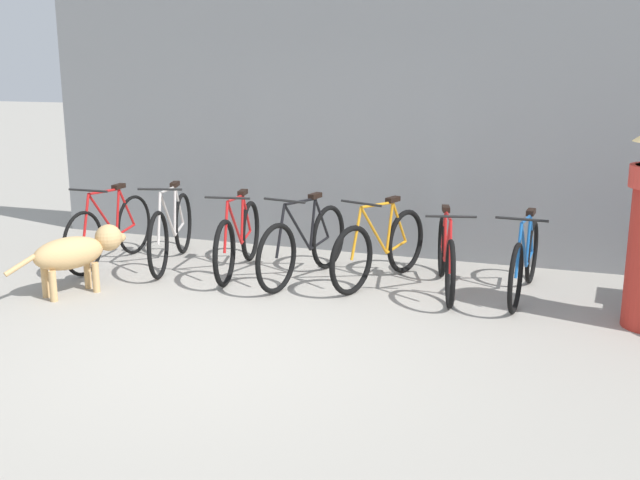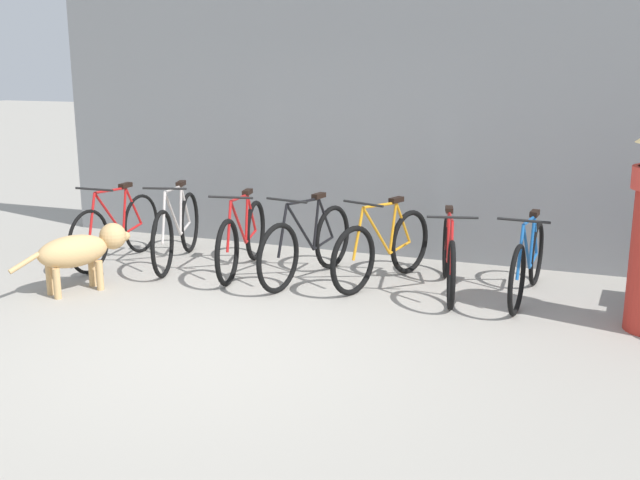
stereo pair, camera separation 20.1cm
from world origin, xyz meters
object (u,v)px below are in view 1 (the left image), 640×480
object	(u,v)px
bicycle_1	(171,231)
bicycle_3	(304,245)
bicycle_5	(446,257)
bicycle_4	(380,248)
bicycle_2	(238,239)
bicycle_6	(524,262)
stray_dog	(77,251)
bicycle_0	(110,231)

from	to	relation	value
bicycle_1	bicycle_3	bearing A→B (deg)	71.68
bicycle_5	bicycle_4	bearing A→B (deg)	-108.03
bicycle_2	bicycle_6	size ratio (longest dim) A/B	1.01
bicycle_2	stray_dog	world-z (taller)	bicycle_2
bicycle_0	bicycle_1	world-z (taller)	bicycle_1
bicycle_2	bicycle_0	bearing A→B (deg)	-94.20
bicycle_5	bicycle_6	xyz separation A→B (m)	(0.73, 0.04, 0.00)
bicycle_1	bicycle_0	bearing A→B (deg)	-90.14
bicycle_6	stray_dog	bearing A→B (deg)	-68.47
bicycle_1	bicycle_6	xyz separation A→B (m)	(3.72, 0.06, -0.03)
bicycle_3	bicycle_6	bearing A→B (deg)	104.22
bicycle_1	bicycle_2	bearing A→B (deg)	71.66
bicycle_2	bicycle_6	distance (m)	2.91
bicycle_5	stray_dog	bearing A→B (deg)	-83.77
bicycle_0	bicycle_2	size ratio (longest dim) A/B	0.99
bicycle_1	stray_dog	distance (m)	1.24
bicycle_1	bicycle_5	size ratio (longest dim) A/B	1.06
bicycle_0	bicycle_2	world-z (taller)	bicycle_0
bicycle_1	bicycle_4	xyz separation A→B (m)	(2.32, 0.07, -0.02)
bicycle_1	bicycle_5	distance (m)	2.99
bicycle_2	bicycle_1	bearing A→B (deg)	-102.46
stray_dog	bicycle_1	bearing A→B (deg)	12.55
stray_dog	bicycle_4	bearing A→B (deg)	-36.82
bicycle_0	bicycle_1	bearing A→B (deg)	104.50
bicycle_1	bicycle_5	bearing A→B (deg)	74.87
bicycle_4	stray_dog	world-z (taller)	bicycle_4
bicycle_2	bicycle_4	distance (m)	1.51
bicycle_5	bicycle_6	bearing A→B (deg)	79.34
bicycle_0	bicycle_1	size ratio (longest dim) A/B	0.97
bicycle_5	bicycle_6	distance (m)	0.73
bicycle_2	bicycle_3	world-z (taller)	bicycle_3
bicycle_2	stray_dog	size ratio (longest dim) A/B	1.50
bicycle_3	stray_dog	size ratio (longest dim) A/B	1.52
bicycle_4	bicycle_6	size ratio (longest dim) A/B	0.96
bicycle_4	bicycle_6	bearing A→B (deg)	108.63
bicycle_0	bicycle_3	world-z (taller)	bicycle_3
bicycle_1	stray_dog	xyz separation A→B (m)	(-0.32, -1.20, 0.04)
bicycle_0	bicycle_1	distance (m)	0.68
bicycle_2	bicycle_3	xyz separation A→B (m)	(0.75, -0.04, 0.01)
bicycle_0	bicycle_5	bearing A→B (deg)	92.28
bicycle_4	stray_dog	size ratio (longest dim) A/B	1.42
bicycle_2	bicycle_4	xyz separation A→B (m)	(1.51, 0.11, 0.00)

